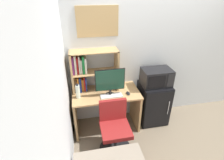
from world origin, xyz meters
TOP-DOWN VIEW (x-y plane):
  - wall_back at (0.40, 0.02)m, footprint 6.40×0.04m
  - wall_left at (-1.62, -1.60)m, footprint 0.04×4.40m
  - desk at (-0.97, -0.30)m, footprint 1.15×0.61m
  - hutch_bookshelf at (-1.26, -0.13)m, footprint 0.79×0.29m
  - monitor at (-0.92, -0.40)m, footprint 0.49×0.16m
  - keyboard at (-0.91, -0.44)m, footprint 0.37×0.14m
  - computer_mouse at (-0.61, -0.42)m, footprint 0.06×0.11m
  - water_bottle at (-1.44, -0.37)m, footprint 0.07×0.07m
  - mini_fridge at (-0.06, -0.28)m, footprint 0.53×0.51m
  - microwave at (-0.06, -0.28)m, footprint 0.51×0.36m
  - desk_chair at (-0.93, -0.82)m, footprint 0.52×0.52m
  - wall_corkboard at (-1.04, -0.01)m, footprint 0.66×0.02m

SIDE VIEW (x-z plane):
  - desk_chair at x=-0.93m, z-range -0.05..0.80m
  - mini_fridge at x=-0.06m, z-range 0.00..0.81m
  - desk at x=-0.97m, z-range 0.14..0.91m
  - keyboard at x=-0.91m, z-range 0.77..0.79m
  - computer_mouse at x=-0.61m, z-range 0.77..0.80m
  - water_bottle at x=-1.44m, z-range 0.76..1.02m
  - microwave at x=-0.06m, z-range 0.81..1.11m
  - monitor at x=-0.92m, z-range 0.80..1.28m
  - hutch_bookshelf at x=-1.26m, z-range 0.78..1.49m
  - wall_back at x=0.40m, z-range 0.00..2.60m
  - wall_left at x=-1.62m, z-range 0.00..2.60m
  - wall_corkboard at x=-1.04m, z-range 1.66..2.13m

